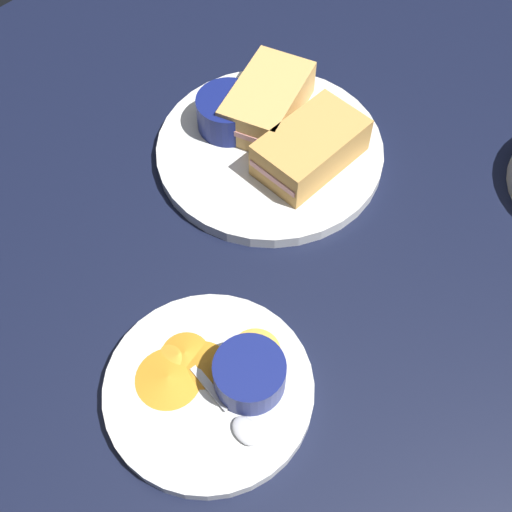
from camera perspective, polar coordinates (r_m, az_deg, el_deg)
ground_plane at (r=82.03cm, az=4.78°, el=6.04°), size 110.00×110.00×3.00cm
plate_sandwich_main at (r=82.40cm, az=1.19°, el=9.05°), size 27.80×27.80×1.60cm
sandwich_half_near at (r=78.69cm, az=4.74°, el=9.30°), size 13.40×7.87×4.80cm
sandwich_half_far at (r=83.77cm, az=0.97°, el=13.20°), size 14.81×11.40×4.80cm
ramekin_dark_sauce at (r=82.76cm, az=-2.40°, el=12.34°), size 7.82×7.82×4.22cm
spoon_by_dark_ramekin at (r=81.52cm, az=0.94°, el=9.59°), size 2.50×9.95×0.80cm
plate_chips_companion at (r=65.96cm, az=-4.08°, el=-11.41°), size 20.53×20.53×1.60cm
ramekin_light_gravy at (r=63.41cm, az=-0.56°, el=-10.12°), size 6.97×6.97×3.67cm
spoon_by_gravy_ramekin at (r=63.52cm, az=-1.60°, el=-13.98°), size 2.71×9.96×0.80cm
plantain_chip_scatter at (r=65.87cm, az=-4.52°, el=-9.18°), size 15.70×12.74×0.60cm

